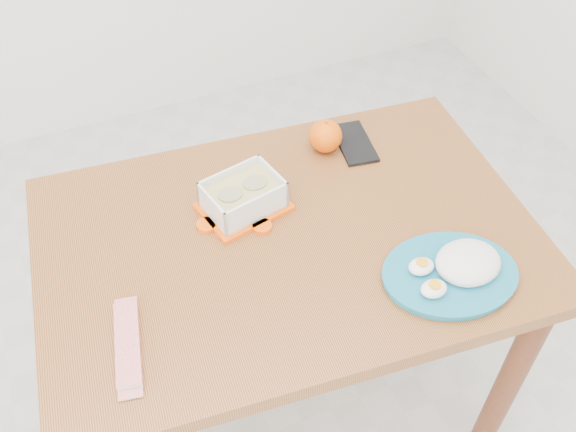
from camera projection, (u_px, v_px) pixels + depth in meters
name	position (u px, v px, depth m)	size (l,w,h in m)	color
dining_table	(288.00, 268.00, 1.47)	(1.13, 0.81, 0.75)	brown
food_container	(243.00, 196.00, 1.41)	(0.21, 0.18, 0.08)	#FA5307
orange_fruit	(326.00, 136.00, 1.55)	(0.08, 0.08, 0.08)	orange
rice_plate	(456.00, 269.00, 1.29)	(0.32, 0.32, 0.07)	#186D89
candy_bar	(128.00, 344.00, 1.19)	(0.18, 0.05, 0.02)	red
smartphone	(354.00, 143.00, 1.59)	(0.08, 0.16, 0.01)	black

